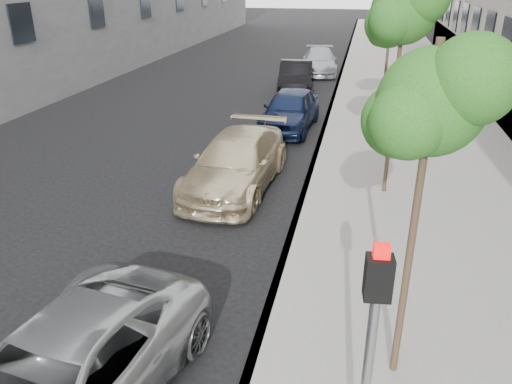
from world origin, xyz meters
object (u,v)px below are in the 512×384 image
(signal_pole, at_px, (370,353))
(sedan_black, at_px, (296,77))
(tree_far, at_px, (391,26))
(sedan_rear, at_px, (319,61))
(tree_near, at_px, (434,103))
(tree_mid, at_px, (405,11))
(sedan_blue, at_px, (290,110))
(suv, at_px, (236,162))
(minivan, at_px, (59,381))

(signal_pole, height_order, sedan_black, signal_pole)
(signal_pole, bearing_deg, tree_far, 81.56)
(sedan_black, distance_m, sedan_rear, 5.16)
(tree_far, bearing_deg, tree_near, -90.00)
(tree_mid, relative_size, sedan_blue, 1.24)
(tree_far, distance_m, sedan_rear, 11.24)
(sedan_rear, bearing_deg, signal_pole, -89.74)
(signal_pole, relative_size, sedan_blue, 0.73)
(suv, height_order, sedan_rear, suv)
(tree_mid, bearing_deg, tree_near, -90.00)
(tree_far, bearing_deg, tree_mid, -90.00)
(tree_far, distance_m, suv, 8.32)
(signal_pole, relative_size, sedan_rear, 0.67)
(minivan, height_order, sedan_blue, sedan_blue)
(tree_mid, height_order, signal_pole, tree_mid)
(tree_mid, distance_m, suv, 5.49)
(tree_mid, xyz_separation_m, signal_pole, (-0.52, -8.52, -2.47))
(sedan_blue, xyz_separation_m, sedan_black, (-0.64, 6.23, -0.01))
(tree_mid, relative_size, suv, 1.08)
(tree_mid, distance_m, sedan_blue, 7.46)
(tree_near, bearing_deg, signal_pole, -104.54)
(minivan, xyz_separation_m, sedan_black, (0.23, 19.88, 0.05))
(tree_far, relative_size, sedan_rear, 0.92)
(tree_near, xyz_separation_m, suv, (-3.92, 6.26, -3.30))
(tree_near, relative_size, sedan_blue, 1.09)
(signal_pole, distance_m, sedan_black, 20.55)
(tree_near, relative_size, suv, 0.95)
(tree_far, xyz_separation_m, sedan_black, (-3.97, 5.20, -2.91))
(sedan_blue, bearing_deg, minivan, -89.85)
(tree_near, distance_m, sedan_rear, 23.79)
(tree_near, relative_size, tree_mid, 0.88)
(tree_far, height_order, sedan_rear, tree_far)
(suv, xyz_separation_m, sedan_black, (-0.05, 11.94, 0.01))
(sedan_rear, bearing_deg, tree_near, -87.94)
(tree_near, height_order, sedan_black, tree_near)
(sedan_blue, bearing_deg, signal_pole, -74.84)
(sedan_blue, distance_m, sedan_rear, 11.35)
(minivan, distance_m, sedan_rear, 25.02)
(tree_near, bearing_deg, tree_far, 90.00)
(sedan_blue, xyz_separation_m, sedan_rear, (-0.00, 11.35, -0.05))
(suv, bearing_deg, sedan_blue, 87.41)
(tree_near, distance_m, sedan_blue, 12.85)
(tree_mid, bearing_deg, tree_far, 90.00)
(minivan, bearing_deg, suv, 96.79)
(tree_far, height_order, suv, tree_far)
(tree_near, distance_m, signal_pole, 2.84)
(sedan_black, bearing_deg, suv, -95.57)
(tree_far, distance_m, minivan, 15.56)
(sedan_rear, bearing_deg, tree_far, -78.19)
(tree_near, bearing_deg, sedan_black, 102.31)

